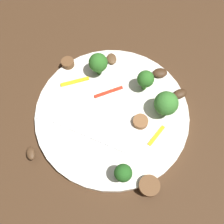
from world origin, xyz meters
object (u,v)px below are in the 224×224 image
at_px(mushroom_3, 160,73).
at_px(plate, 112,114).
at_px(broccoli_floret_1, 146,79).
at_px(mushroom_0, 112,59).
at_px(broccoli_floret_2, 98,63).
at_px(mushroom_1, 31,153).
at_px(pepper_strip_0, 156,136).
at_px(sausage_slice_0, 149,186).
at_px(broccoli_floret_3, 123,173).
at_px(pepper_strip_2, 75,82).
at_px(sausage_slice_1, 140,122).
at_px(mushroom_2, 180,94).
at_px(pepper_strip_1, 109,92).
at_px(broccoli_floret_0, 166,103).
at_px(fork, 74,130).
at_px(sausage_slice_2, 68,63).

bearing_deg(mushroom_3, plate, 58.70).
xyz_separation_m(broccoli_floret_1, mushroom_0, (0.08, -0.04, -0.03)).
bearing_deg(mushroom_0, broccoli_floret_2, 68.44).
bearing_deg(mushroom_1, mushroom_3, -127.51).
bearing_deg(broccoli_floret_2, pepper_strip_0, 145.84).
height_order(sausage_slice_0, pepper_strip_0, sausage_slice_0).
distance_m(plate, broccoli_floret_3, 0.13).
height_order(broccoli_floret_3, pepper_strip_2, broccoli_floret_3).
bearing_deg(broccoli_floret_1, plate, 57.61).
bearing_deg(broccoli_floret_1, sausage_slice_1, 99.76).
bearing_deg(mushroom_2, broccoli_floret_3, 72.07).
relative_size(broccoli_floret_1, sausage_slice_1, 1.75).
height_order(sausage_slice_0, pepper_strip_1, sausage_slice_0).
height_order(broccoli_floret_2, pepper_strip_1, broccoli_floret_2).
height_order(broccoli_floret_1, sausage_slice_1, broccoli_floret_1).
xyz_separation_m(plate, pepper_strip_1, (0.02, -0.04, 0.01)).
bearing_deg(plate, mushroom_2, -146.82).
bearing_deg(broccoli_floret_3, broccoli_floret_0, -104.87).
bearing_deg(mushroom_1, plate, -132.36).
relative_size(broccoli_floret_1, sausage_slice_0, 1.41).
relative_size(broccoli_floret_2, mushroom_1, 2.15).
distance_m(fork, pepper_strip_2, 0.10).
bearing_deg(broccoli_floret_2, sausage_slice_1, 143.20).
distance_m(broccoli_floret_3, sausage_slice_2, 0.26).
height_order(fork, sausage_slice_0, sausage_slice_0).
bearing_deg(broccoli_floret_0, sausage_slice_0, 93.64).
relative_size(plate, sausage_slice_1, 10.30).
height_order(sausage_slice_2, mushroom_3, same).
bearing_deg(plate, fork, 45.22).
xyz_separation_m(mushroom_0, pepper_strip_0, (-0.13, 0.14, -0.00)).
height_order(broccoli_floret_1, mushroom_3, broccoli_floret_1).
xyz_separation_m(plate, pepper_strip_0, (-0.09, 0.02, 0.01)).
distance_m(broccoli_floret_2, sausage_slice_0, 0.24).
bearing_deg(sausage_slice_2, mushroom_3, -169.72).
xyz_separation_m(plate, broccoli_floret_3, (-0.05, 0.11, 0.04)).
xyz_separation_m(fork, sausage_slice_2, (0.06, -0.13, 0.00)).
bearing_deg(mushroom_3, mushroom_2, 144.10).
relative_size(broccoli_floret_3, mushroom_3, 1.62).
bearing_deg(pepper_strip_1, mushroom_0, -76.63).
relative_size(plate, broccoli_floret_1, 5.89).
distance_m(broccoli_floret_0, broccoli_floret_3, 0.15).
bearing_deg(pepper_strip_2, broccoli_floret_0, 176.85).
distance_m(sausage_slice_0, pepper_strip_0, 0.09).
distance_m(broccoli_floret_3, mushroom_2, 0.20).
bearing_deg(sausage_slice_1, sausage_slice_2, -24.68).
bearing_deg(sausage_slice_2, pepper_strip_2, 128.99).
relative_size(broccoli_floret_0, sausage_slice_1, 1.99).
height_order(broccoli_floret_2, broccoli_floret_3, broccoli_floret_2).
distance_m(mushroom_0, pepper_strip_2, 0.09).
distance_m(sausage_slice_0, pepper_strip_1, 0.19).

